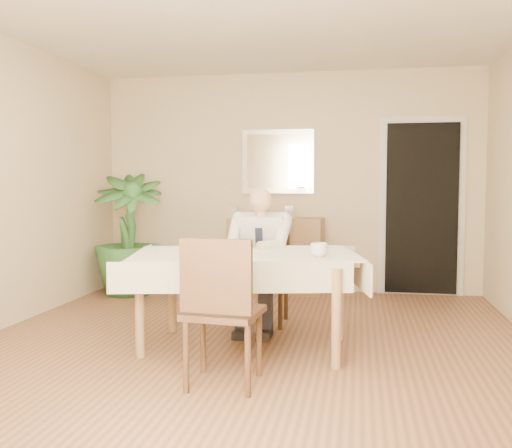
% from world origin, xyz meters
% --- Properties ---
extents(room, '(5.00, 5.02, 2.60)m').
position_xyz_m(room, '(0.00, 0.00, 1.30)').
color(room, brown).
rests_on(room, ground).
extents(window, '(1.34, 0.04, 1.44)m').
position_xyz_m(window, '(0.00, -2.47, 1.45)').
color(window, beige).
rests_on(window, room).
extents(doorway, '(0.96, 0.07, 2.10)m').
position_xyz_m(doorway, '(1.55, 2.46, 1.00)').
color(doorway, beige).
rests_on(doorway, ground).
extents(mirror, '(0.86, 0.04, 0.76)m').
position_xyz_m(mirror, '(-0.12, 2.47, 1.55)').
color(mirror, silver).
rests_on(mirror, room).
extents(dining_table, '(1.92, 1.36, 0.75)m').
position_xyz_m(dining_table, '(-0.02, -0.01, 0.67)').
color(dining_table, olive).
rests_on(dining_table, ground).
extents(chair_far, '(0.48, 0.48, 0.96)m').
position_xyz_m(chair_far, '(-0.02, 0.87, 0.54)').
color(chair_far, '#432517').
rests_on(chair_far, ground).
extents(chair_near, '(0.49, 0.49, 0.96)m').
position_xyz_m(chair_near, '(0.00, -0.91, 0.54)').
color(chair_near, '#432517').
rests_on(chair_near, ground).
extents(seated_man, '(0.48, 0.72, 1.24)m').
position_xyz_m(seated_man, '(-0.02, 0.58, 0.69)').
color(seated_man, silver).
rests_on(seated_man, ground).
extents(plate, '(0.26, 0.26, 0.02)m').
position_xyz_m(plate, '(-0.06, 0.17, 0.76)').
color(plate, white).
rests_on(plate, dining_table).
extents(food, '(0.14, 0.14, 0.06)m').
position_xyz_m(food, '(-0.06, 0.17, 0.78)').
color(food, '#8C5F42').
rests_on(food, dining_table).
extents(knife, '(0.01, 0.13, 0.01)m').
position_xyz_m(knife, '(-0.02, 0.11, 0.78)').
color(knife, silver).
rests_on(knife, dining_table).
extents(fork, '(0.01, 0.13, 0.01)m').
position_xyz_m(fork, '(-0.10, 0.11, 0.78)').
color(fork, silver).
rests_on(fork, dining_table).
extents(coffee_mug, '(0.14, 0.14, 0.10)m').
position_xyz_m(coffee_mug, '(0.56, -0.17, 0.80)').
color(coffee_mug, white).
rests_on(coffee_mug, dining_table).
extents(sideboard, '(1.13, 0.46, 0.89)m').
position_xyz_m(sideboard, '(-0.12, 2.32, 0.44)').
color(sideboard, olive).
rests_on(sideboard, ground).
extents(photo_frame_left, '(0.10, 0.02, 0.14)m').
position_xyz_m(photo_frame_left, '(-0.65, 2.35, 0.96)').
color(photo_frame_left, silver).
rests_on(photo_frame_left, sideboard).
extents(photo_frame_center, '(0.10, 0.02, 0.14)m').
position_xyz_m(photo_frame_center, '(-0.29, 2.40, 0.96)').
color(photo_frame_center, silver).
rests_on(photo_frame_center, sideboard).
extents(photo_frame_right, '(0.10, 0.02, 0.14)m').
position_xyz_m(photo_frame_right, '(0.03, 2.32, 0.96)').
color(photo_frame_right, silver).
rests_on(photo_frame_right, sideboard).
extents(potted_palm, '(1.00, 1.00, 1.41)m').
position_xyz_m(potted_palm, '(-1.79, 1.90, 0.70)').
color(potted_palm, '#2A5B27').
rests_on(potted_palm, ground).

